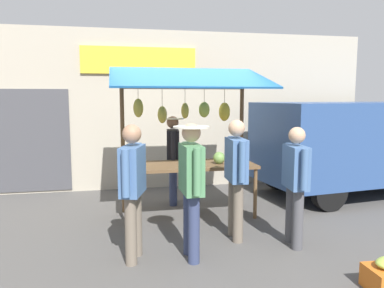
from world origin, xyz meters
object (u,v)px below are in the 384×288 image
object	(u,v)px
parked_van	(358,140)
shopper_with_shopping_bag	(295,178)
shopper_in_grey_tee	(236,170)
shopper_with_ponytail	(191,179)
vendor_with_sunhat	(173,152)
market_stall	(189,124)
shopper_in_striped_shirt	(133,183)

from	to	relation	value
parked_van	shopper_with_shopping_bag	bearing A→B (deg)	34.91
shopper_in_grey_tee	shopper_with_ponytail	bearing A→B (deg)	129.22
vendor_with_sunhat	shopper_with_shopping_bag	world-z (taller)	vendor_with_sunhat
shopper_with_ponytail	parked_van	xyz separation A→B (m)	(-3.99, -2.43, 0.13)
market_stall	parked_van	bearing A→B (deg)	-169.32
vendor_with_sunhat	shopper_with_ponytail	size ratio (longest dim) A/B	0.98
market_stall	shopper_with_shopping_bag	distance (m)	2.06
vendor_with_sunhat	parked_van	world-z (taller)	parked_van
shopper_in_grey_tee	vendor_with_sunhat	bearing A→B (deg)	20.80
market_stall	shopper_with_ponytail	distance (m)	1.85
shopper_with_ponytail	market_stall	bearing A→B (deg)	-11.49
vendor_with_sunhat	parked_van	bearing A→B (deg)	97.18
shopper_in_striped_shirt	parked_van	bearing A→B (deg)	-46.59
shopper_with_shopping_bag	parked_van	xyz separation A→B (m)	(-2.56, -2.31, 0.20)
shopper_in_striped_shirt	shopper_in_grey_tee	world-z (taller)	shopper_in_grey_tee
shopper_in_striped_shirt	shopper_in_grey_tee	distance (m)	1.50
shopper_in_striped_shirt	shopper_in_grey_tee	xyz separation A→B (m)	(-1.44, -0.42, 0.01)
vendor_with_sunhat	shopper_in_grey_tee	distance (m)	2.01
market_stall	parked_van	distance (m)	3.76
parked_van	shopper_in_grey_tee	bearing A→B (deg)	23.26
shopper_in_striped_shirt	parked_van	distance (m)	5.24
vendor_with_sunhat	market_stall	bearing A→B (deg)	20.47
shopper_with_ponytail	parked_van	bearing A→B (deg)	-59.77
shopper_with_ponytail	vendor_with_sunhat	bearing A→B (deg)	-4.72
shopper_with_ponytail	parked_van	world-z (taller)	parked_van
shopper_with_shopping_bag	shopper_with_ponytail	xyz separation A→B (m)	(1.43, 0.12, 0.07)
market_stall	shopper_with_shopping_bag	bearing A→B (deg)	124.51
vendor_with_sunhat	shopper_in_grey_tee	xyz separation A→B (m)	(-0.59, 1.92, 0.01)
market_stall	shopper_in_striped_shirt	world-z (taller)	market_stall
shopper_in_striped_shirt	shopper_with_shopping_bag	world-z (taller)	shopper_in_striped_shirt
shopper_in_grey_tee	parked_van	xyz separation A→B (m)	(-3.25, -1.91, 0.15)
vendor_with_sunhat	shopper_with_ponytail	bearing A→B (deg)	3.86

